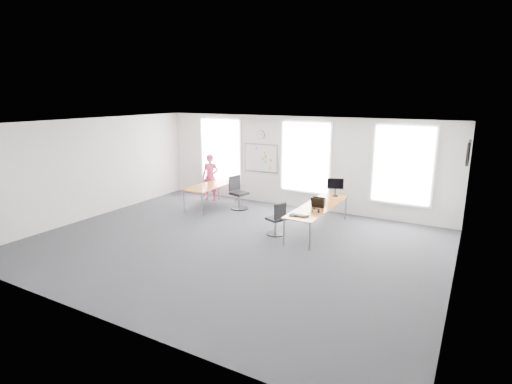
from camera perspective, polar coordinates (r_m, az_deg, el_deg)
The scene contains 24 objects.
floor at distance 10.17m, azimuth -3.43°, elevation -7.43°, with size 10.00×10.00×0.00m, color #2D2C32.
ceiling at distance 9.51m, azimuth -3.69°, elevation 9.69°, with size 10.00×10.00×0.00m, color silver.
wall_back at distance 13.20m, azimuth 5.91°, elevation 4.21°, with size 10.00×10.00×0.00m, color silver.
wall_front at distance 6.85m, azimuth -22.07°, elevation -5.72°, with size 10.00×10.00×0.00m, color silver.
wall_left at distance 13.08m, azimuth -22.33°, elevation 3.16°, with size 10.00×10.00×0.00m, color silver.
wall_right at distance 8.25m, azimuth 27.14°, elevation -3.03°, with size 10.00×10.00×0.00m, color silver.
window_left at distance 14.58m, azimuth -5.05°, elevation 5.92°, with size 1.60×0.06×2.20m, color silver.
window_mid at distance 13.03m, azimuth 7.09°, elevation 4.94°, with size 1.60×0.06×2.20m, color silver.
window_right at distance 12.23m, azimuth 20.22°, elevation 3.63°, with size 1.60×0.06×2.20m, color silver.
desk_right at distance 11.01m, azimuth 8.88°, elevation -2.15°, with size 0.80×3.01×0.73m.
desk_left at distance 13.35m, azimuth -6.49°, elevation 0.74°, with size 0.82×2.06×0.75m.
chair_right at distance 10.68m, azimuth 2.99°, elevation -4.12°, with size 0.54×0.54×0.90m.
chair_left at distance 13.13m, azimuth -2.60°, elevation -0.35°, with size 0.60×0.60×1.09m.
person at distance 14.24m, azimuth -6.54°, elevation 2.12°, with size 0.60×0.39×1.65m, color #C82F64.
whiteboard at distance 13.75m, azimuth 0.68°, elevation 4.87°, with size 1.20×0.03×0.90m, color white.
wall_clock at distance 13.65m, azimuth 0.69°, elevation 8.19°, with size 0.30×0.30×0.04m, color gray.
tv at distance 11.04m, azimuth 28.10°, elevation 5.02°, with size 0.06×0.90×0.55m, color black.
keyboard at distance 9.98m, azimuth 6.11°, elevation -3.37°, with size 0.46×0.16×0.02m, color black.
mouse at distance 9.95m, azimuth 7.47°, elevation -3.39°, with size 0.07×0.12×0.04m, color black.
lens_cap at distance 10.22m, azimuth 7.60°, elevation -3.04°, with size 0.07×0.07×0.01m, color black.
headphones at distance 10.32m, azimuth 8.52°, elevation -2.64°, with size 0.20×0.10×0.11m.
laptop_sleeve at distance 10.75m, azimuth 8.82°, elevation -1.50°, with size 0.35×0.19×0.28m.
paper_stack at distance 11.24m, azimuth 9.09°, elevation -1.27°, with size 0.33×0.25×0.11m, color beige.
monitor at distance 12.03m, azimuth 11.26°, elevation 0.93°, with size 0.47×0.21×0.54m.
Camera 1 is at (5.16, -7.96, 3.66)m, focal length 28.00 mm.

